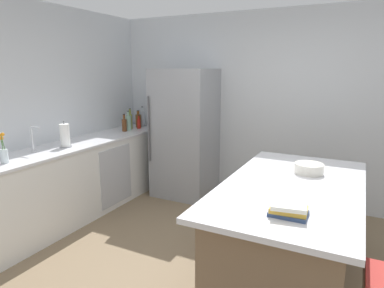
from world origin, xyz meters
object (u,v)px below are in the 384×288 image
refrigerator (185,134)px  syrup_bottle (124,124)px  flower_vase (4,153)px  cookbook_stack (289,209)px  hot_sauce_bottle (139,123)px  paper_towel_roll (65,136)px  sink_faucet (33,138)px  soda_bottle (143,119)px  olive_oil_bottle (130,121)px  kitchen_island (289,236)px  mixing_bowl (309,168)px  whiskey_bottle (138,120)px  gin_bottle (129,122)px

refrigerator → syrup_bottle: (-0.83, -0.33, 0.12)m
flower_vase → cookbook_stack: bearing=1.2°
hot_sauce_bottle → cookbook_stack: hot_sauce_bottle is taller
cookbook_stack → paper_towel_roll: bearing=165.2°
sink_faucet → syrup_bottle: 1.48m
soda_bottle → olive_oil_bottle: bearing=-97.0°
paper_towel_roll → cookbook_stack: size_ratio=1.30×
syrup_bottle → olive_oil_bottle: bearing=101.9°
kitchen_island → mixing_bowl: bearing=78.9°
olive_oil_bottle → syrup_bottle: (0.04, -0.20, -0.02)m
paper_towel_roll → olive_oil_bottle: 1.33m
syrup_bottle → mixing_bowl: (2.72, -0.87, -0.07)m
sink_faucet → flower_vase: flower_vase is taller
sink_faucet → soda_bottle: bearing=87.9°
mixing_bowl → syrup_bottle: bearing=162.2°
refrigerator → soda_bottle: 0.86m
cookbook_stack → olive_oil_bottle: bearing=143.6°
paper_towel_roll → whiskey_bottle: paper_towel_roll is taller
sink_faucet → syrup_bottle: (0.08, 1.47, -0.06)m
flower_vase → soda_bottle: soda_bottle is taller
paper_towel_roll → hot_sauce_bottle: 1.43m
soda_bottle → syrup_bottle: soda_bottle is taller
gin_bottle → syrup_bottle: size_ratio=1.13×
mixing_bowl → gin_bottle: bearing=160.3°
olive_oil_bottle → cookbook_stack: size_ratio=1.31×
olive_oil_bottle → syrup_bottle: bearing=-78.1°
sink_faucet → paper_towel_roll: (0.10, 0.34, -0.02)m
olive_oil_bottle → cookbook_stack: bearing=-36.4°
whiskey_bottle → mixing_bowl: whiskey_bottle is taller
sink_faucet → cookbook_stack: bearing=-7.6°
kitchen_island → whiskey_bottle: 3.17m
gin_bottle → whiskey_bottle: bearing=94.9°
soda_bottle → flower_vase: bearing=-88.8°
refrigerator → flower_vase: 2.37m
kitchen_island → gin_bottle: (-2.65, 1.33, 0.58)m
gin_bottle → cookbook_stack: 3.36m
whiskey_bottle → hot_sauce_bottle: 0.12m
syrup_bottle → mixing_bowl: size_ratio=1.03×
refrigerator → olive_oil_bottle: refrigerator is taller
whiskey_bottle → cookbook_stack: bearing=-38.9°
gin_bottle → syrup_bottle: (0.00, -0.10, -0.02)m
whiskey_bottle → syrup_bottle: size_ratio=1.04×
soda_bottle → olive_oil_bottle: 0.28m
sink_faucet → soda_bottle: size_ratio=0.94×
gin_bottle → mixing_bowl: (2.72, -0.97, -0.08)m
soda_bottle → whiskey_bottle: size_ratio=1.19×
whiskey_bottle → olive_oil_bottle: (-0.02, -0.18, 0.01)m
flower_vase → soda_bottle: (-0.05, 2.38, 0.02)m
kitchen_island → syrup_bottle: 2.97m
flower_vase → syrup_bottle: size_ratio=1.18×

